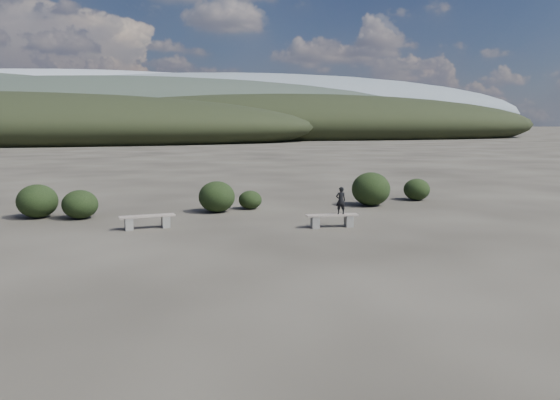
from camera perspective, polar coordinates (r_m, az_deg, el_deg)
name	(u,v)px	position (r m, az deg, el deg)	size (l,w,h in m)	color
ground	(328,265)	(13.16, 4.99, -6.76)	(1200.00, 1200.00, 0.00)	#2A2620
bench_left	(147,221)	(17.99, -13.68, -2.10)	(1.77, 0.55, 0.44)	slate
bench_right	(332,219)	(17.79, 5.46, -2.04)	(1.73, 0.49, 0.43)	slate
seated_person	(341,201)	(17.78, 6.37, -0.06)	(0.33, 0.21, 0.90)	black
shrub_a	(80,204)	(20.56, -20.17, -0.43)	(1.25, 1.25, 1.02)	black
shrub_b	(217,197)	(20.86, -6.62, 0.34)	(1.38, 1.38, 1.18)	black
shrub_c	(250,200)	(21.53, -3.13, 0.02)	(0.92, 0.92, 0.73)	black
shrub_d	(371,189)	(22.67, 9.48, 1.14)	(1.58, 1.58, 1.38)	black
shrub_e	(417,189)	(24.75, 14.10, 1.08)	(1.14, 1.14, 0.95)	black
shrub_f	(37,201)	(21.32, -24.03, -0.11)	(1.42, 1.42, 1.20)	black
mountain_ridges	(125,112)	(351.10, -15.86, 8.87)	(500.00, 400.00, 56.00)	black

